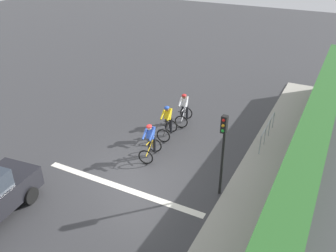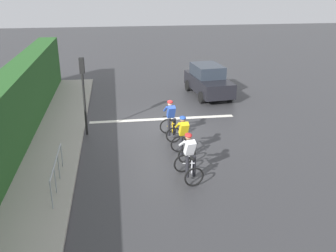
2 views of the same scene
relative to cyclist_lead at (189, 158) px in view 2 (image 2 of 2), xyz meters
The scene contains 11 objects.
ground_plane 5.02m from the cyclist_lead, 88.70° to the right, with size 80.00×80.00×0.00m, color #333335.
sidewalk_kerb 6.01m from the cyclist_lead, 29.72° to the right, with size 2.80×22.03×0.12m, color #9E998E.
stone_wall_low 6.78m from the cyclist_lead, 25.93° to the right, with size 0.44×22.03×0.65m, color gray.
hedge_wall 7.06m from the cyclist_lead, 24.87° to the right, with size 1.10×22.03×2.91m, color #265623.
road_marking_stop_line 6.06m from the cyclist_lead, 88.93° to the right, with size 7.00×0.30×0.01m, color silver.
cyclist_lead is the anchor object (origin of this frame).
cyclist_second 1.66m from the cyclist_lead, 93.63° to the right, with size 0.80×1.15×1.66m.
cyclist_mid 3.61m from the cyclist_lead, 88.77° to the right, with size 0.81×1.16×1.66m.
car_black 10.10m from the cyclist_lead, 107.30° to the right, with size 2.22×4.26×1.76m.
traffic_light_near_crossing 6.04m from the cyclist_lead, 51.83° to the right, with size 0.21×0.31×3.34m.
pedestrian_railing_kerbside 4.28m from the cyclist_lead, ahead, with size 0.07×2.71×1.03m.
Camera 2 is at (2.16, 16.01, 6.33)m, focal length 40.38 mm.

